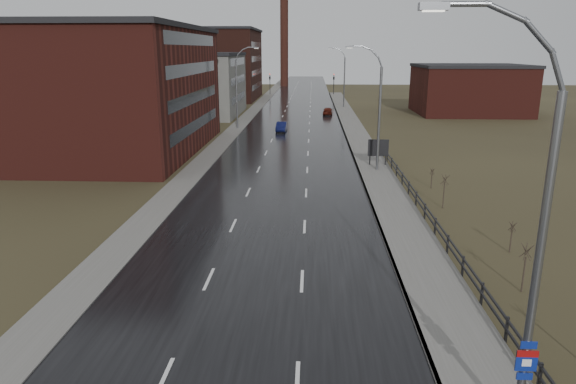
# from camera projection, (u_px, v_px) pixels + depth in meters

# --- Properties ---
(road) EXTENTS (14.00, 300.00, 0.06)m
(road) POSITION_uv_depth(u_px,v_px,m) (293.00, 131.00, 71.39)
(road) COLOR black
(road) RESTS_ON ground
(sidewalk_right) EXTENTS (3.20, 180.00, 0.18)m
(sidewalk_right) POSITION_uv_depth(u_px,v_px,m) (376.00, 173.00, 46.93)
(sidewalk_right) COLOR #595651
(sidewalk_right) RESTS_ON ground
(curb_right) EXTENTS (0.16, 180.00, 0.18)m
(curb_right) POSITION_uv_depth(u_px,v_px,m) (359.00, 173.00, 47.00)
(curb_right) COLOR slate
(curb_right) RESTS_ON ground
(sidewalk_left) EXTENTS (2.40, 260.00, 0.12)m
(sidewalk_left) POSITION_uv_depth(u_px,v_px,m) (234.00, 130.00, 71.75)
(sidewalk_left) COLOR #595651
(sidewalk_left) RESTS_ON ground
(warehouse_near) EXTENTS (22.44, 28.56, 13.50)m
(warehouse_near) POSITION_uv_depth(u_px,v_px,m) (96.00, 89.00, 56.10)
(warehouse_near) COLOR #471914
(warehouse_near) RESTS_ON ground
(warehouse_mid) EXTENTS (16.32, 20.40, 10.50)m
(warehouse_mid) POSITION_uv_depth(u_px,v_px,m) (192.00, 84.00, 88.12)
(warehouse_mid) COLOR slate
(warehouse_mid) RESTS_ON ground
(warehouse_far) EXTENTS (26.52, 24.48, 15.50)m
(warehouse_far) POSITION_uv_depth(u_px,v_px,m) (200.00, 64.00, 116.55)
(warehouse_far) COLOR #331611
(warehouse_far) RESTS_ON ground
(building_right) EXTENTS (18.36, 16.32, 8.50)m
(building_right) POSITION_uv_depth(u_px,v_px,m) (470.00, 89.00, 90.06)
(building_right) COLOR #471914
(building_right) RESTS_ON ground
(smokestack) EXTENTS (2.70, 2.70, 30.70)m
(smokestack) POSITION_uv_depth(u_px,v_px,m) (284.00, 34.00, 154.12)
(smokestack) COLOR #331611
(smokestack) RESTS_ON ground
(streetlight_main) EXTENTS (3.91, 0.29, 12.11)m
(streetlight_main) POSITION_uv_depth(u_px,v_px,m) (529.00, 242.00, 13.57)
(streetlight_main) COLOR slate
(streetlight_main) RESTS_ON ground
(streetlight_right_mid) EXTENTS (3.36, 0.28, 11.35)m
(streetlight_right_mid) POSITION_uv_depth(u_px,v_px,m) (376.00, 108.00, 46.36)
(streetlight_right_mid) COLOR slate
(streetlight_right_mid) RESTS_ON ground
(streetlight_left) EXTENTS (3.36, 0.28, 11.35)m
(streetlight_left) POSITION_uv_depth(u_px,v_px,m) (239.00, 87.00, 72.11)
(streetlight_left) COLOR slate
(streetlight_left) RESTS_ON ground
(streetlight_right_far) EXTENTS (3.36, 0.28, 11.35)m
(streetlight_right_far) POSITION_uv_depth(u_px,v_px,m) (343.00, 77.00, 98.32)
(streetlight_right_far) COLOR slate
(streetlight_right_far) RESTS_ON ground
(guardrail) EXTENTS (0.10, 53.05, 1.10)m
(guardrail) POSITION_uv_depth(u_px,v_px,m) (438.00, 228.00, 30.63)
(guardrail) COLOR black
(guardrail) RESTS_ON ground
(shrub_c) EXTENTS (0.56, 0.59, 2.37)m
(shrub_c) POSITION_uv_depth(u_px,v_px,m) (525.00, 267.00, 23.77)
(shrub_c) COLOR #382D23
(shrub_c) RESTS_ON ground
(shrub_d) EXTENTS (0.43, 0.45, 1.79)m
(shrub_d) POSITION_uv_depth(u_px,v_px,m) (511.00, 236.00, 28.53)
(shrub_d) COLOR #382D23
(shrub_d) RESTS_ON ground
(shrub_e) EXTENTS (0.58, 0.61, 2.46)m
(shrub_e) POSITION_uv_depth(u_px,v_px,m) (444.00, 191.00, 36.43)
(shrub_e) COLOR #382D23
(shrub_e) RESTS_ON ground
(shrub_f) EXTENTS (0.41, 0.43, 1.69)m
(shrub_f) POSITION_uv_depth(u_px,v_px,m) (432.00, 178.00, 41.78)
(shrub_f) COLOR #382D23
(shrub_f) RESTS_ON ground
(billboard) EXTENTS (1.98, 0.17, 2.67)m
(billboard) POSITION_uv_depth(u_px,v_px,m) (378.00, 149.00, 49.37)
(billboard) COLOR black
(billboard) RESTS_ON ground
(traffic_light_left) EXTENTS (0.58, 2.73, 5.30)m
(traffic_light_left) POSITION_uv_depth(u_px,v_px,m) (270.00, 76.00, 128.27)
(traffic_light_left) COLOR black
(traffic_light_left) RESTS_ON ground
(traffic_light_right) EXTENTS (0.58, 2.73, 5.30)m
(traffic_light_right) POSITION_uv_depth(u_px,v_px,m) (334.00, 76.00, 127.54)
(traffic_light_right) COLOR black
(traffic_light_right) RESTS_ON ground
(car_near) EXTENTS (1.46, 3.92, 1.28)m
(car_near) POSITION_uv_depth(u_px,v_px,m) (282.00, 127.00, 70.88)
(car_near) COLOR #0B0F3A
(car_near) RESTS_ON ground
(car_far) EXTENTS (1.87, 4.05, 1.35)m
(car_far) POSITION_uv_depth(u_px,v_px,m) (328.00, 111.00, 88.75)
(car_far) COLOR #49140C
(car_far) RESTS_ON ground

